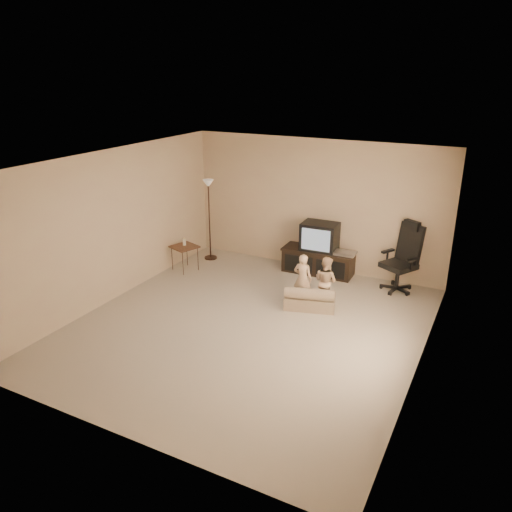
{
  "coord_description": "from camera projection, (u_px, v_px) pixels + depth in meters",
  "views": [
    {
      "loc": [
        3.18,
        -5.93,
        3.69
      ],
      "look_at": [
        -0.17,
        0.6,
        0.92
      ],
      "focal_mm": 35.0,
      "sensor_mm": 36.0,
      "label": 1
    }
  ],
  "objects": [
    {
      "name": "tv_stand",
      "position": [
        319.0,
        253.0,
        9.44
      ],
      "size": [
        1.4,
        0.56,
        0.99
      ],
      "rotation": [
        0.0,
        0.0,
        0.03
      ],
      "color": "black",
      "rests_on": "floor"
    },
    {
      "name": "floor",
      "position": [
        248.0,
        326.0,
        7.6
      ],
      "size": [
        5.5,
        5.5,
        0.0
      ],
      "primitive_type": "plane",
      "color": "#B8A692",
      "rests_on": "ground"
    },
    {
      "name": "office_chair",
      "position": [
        402.0,
        266.0,
        8.7
      ],
      "size": [
        0.78,
        0.79,
        1.25
      ],
      "rotation": [
        0.0,
        0.0,
        -0.51
      ],
      "color": "black",
      "rests_on": "floor"
    },
    {
      "name": "floor_lamp",
      "position": [
        209.0,
        202.0,
        9.89
      ],
      "size": [
        0.26,
        0.26,
        1.64
      ],
      "color": "#311E16",
      "rests_on": "floor"
    },
    {
      "name": "toddler_left",
      "position": [
        303.0,
        279.0,
        8.21
      ],
      "size": [
        0.32,
        0.24,
        0.87
      ],
      "primitive_type": "imported",
      "rotation": [
        0.0,
        0.0,
        3.16
      ],
      "color": "#D6AA86",
      "rests_on": "floor"
    },
    {
      "name": "toddler_right",
      "position": [
        326.0,
        281.0,
        8.17
      ],
      "size": [
        0.46,
        0.34,
        0.84
      ],
      "primitive_type": "imported",
      "rotation": [
        0.0,
        0.0,
        2.82
      ],
      "color": "#D6AA86",
      "rests_on": "floor"
    },
    {
      "name": "child_sofa",
      "position": [
        310.0,
        299.0,
        8.11
      ],
      "size": [
        0.9,
        0.66,
        0.4
      ],
      "rotation": [
        0.0,
        0.0,
        0.28
      ],
      "color": "tan",
      "rests_on": "floor"
    },
    {
      "name": "room_shell",
      "position": [
        247.0,
        231.0,
        7.06
      ],
      "size": [
        5.5,
        5.5,
        5.5
      ],
      "color": "white",
      "rests_on": "floor"
    },
    {
      "name": "side_table",
      "position": [
        184.0,
        247.0,
        9.56
      ],
      "size": [
        0.57,
        0.57,
        0.66
      ],
      "rotation": [
        0.0,
        0.0,
        -0.34
      ],
      "color": "brown",
      "rests_on": "floor"
    }
  ]
}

